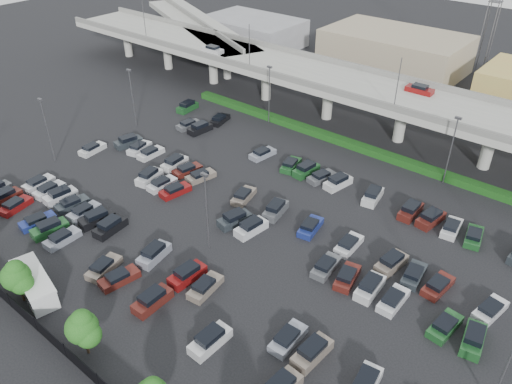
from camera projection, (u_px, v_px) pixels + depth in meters
ground at (252, 217)px, 64.97m from camera, size 280.00×280.00×0.00m
overpass at (375, 94)px, 81.98m from camera, size 150.00×13.00×15.80m
on_ramp at (198, 27)px, 116.73m from camera, size 50.93×30.13×8.80m
hedge at (350, 144)px, 80.86m from camera, size 66.00×1.60×1.10m
fence at (59, 346)px, 46.38m from camera, size 70.00×0.10×2.00m
tree_row at (72, 321)px, 45.50m from camera, size 65.07×3.66×5.94m
shuttle_bus at (34, 283)px, 52.70m from camera, size 8.12×4.33×2.48m
parked_cars at (231, 221)px, 63.04m from camera, size 62.96×41.70×1.67m
light_poles at (237, 159)px, 65.04m from camera, size 66.90×48.38×10.30m
distant_buildings at (505, 80)px, 96.38m from camera, size 138.00×24.00×9.00m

